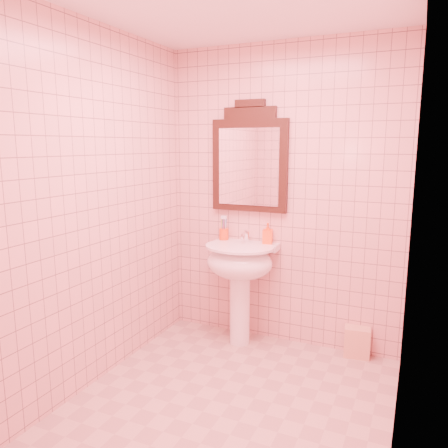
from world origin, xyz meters
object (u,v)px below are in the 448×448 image
at_px(mirror, 249,161).
at_px(soap_dispenser, 268,233).
at_px(pedestal_sink, 240,269).
at_px(towel, 357,342).
at_px(toothbrush_cup, 224,234).

relative_size(mirror, soap_dispenser, 5.24).
relative_size(pedestal_sink, soap_dispenser, 4.89).
bearing_deg(towel, mirror, 178.05).
distance_m(toothbrush_cup, towel, 1.41).
bearing_deg(mirror, toothbrush_cup, -166.74).
height_order(pedestal_sink, mirror, mirror).
relative_size(pedestal_sink, towel, 3.56).
distance_m(pedestal_sink, mirror, 0.91).
xyz_separation_m(pedestal_sink, towel, (0.96, 0.17, -0.54)).
relative_size(toothbrush_cup, soap_dispenser, 1.06).
xyz_separation_m(mirror, toothbrush_cup, (-0.21, -0.05, -0.64)).
height_order(mirror, towel, mirror).
bearing_deg(towel, pedestal_sink, -169.98).
bearing_deg(mirror, pedestal_sink, -90.00).
xyz_separation_m(pedestal_sink, toothbrush_cup, (-0.21, 0.15, 0.26)).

